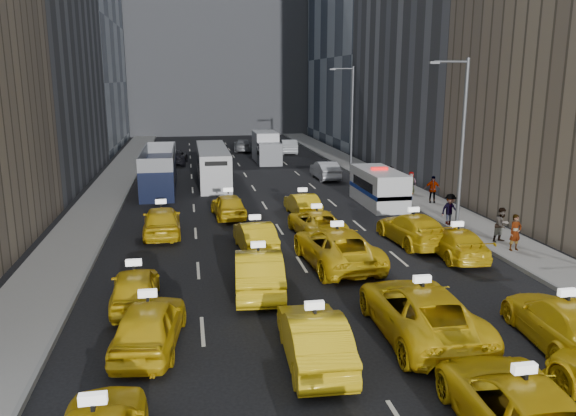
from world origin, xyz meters
name	(u,v)px	position (x,y,z in m)	size (l,w,h in m)	color
ground	(354,348)	(0.00, 0.00, 0.00)	(160.00, 160.00, 0.00)	black
sidewalk_west	(106,195)	(-10.50, 25.00, 0.07)	(3.00, 90.00, 0.15)	gray
sidewalk_east	(392,185)	(10.50, 25.00, 0.07)	(3.00, 90.00, 0.15)	gray
curb_west	(127,194)	(-9.05, 25.00, 0.09)	(0.15, 90.00, 0.18)	slate
curb_east	(374,185)	(9.05, 25.00, 0.09)	(0.15, 90.00, 0.18)	slate
streetlight_near	(460,139)	(9.18, 12.00, 4.92)	(2.15, 0.22, 9.00)	#595B60
streetlight_far	(351,115)	(9.18, 32.00, 4.92)	(2.15, 0.22, 9.00)	#595B60
taxi_2	(520,407)	(2.41, -4.83, 0.75)	(2.48, 5.39, 1.50)	gold
taxi_4	(149,324)	(-6.08, 1.14, 0.76)	(1.81, 4.49, 1.53)	gold
taxi_5	(314,337)	(-1.40, -0.62, 0.76)	(1.62, 4.64, 1.53)	gold
taxi_6	(420,310)	(2.31, 0.53, 0.83)	(2.75, 5.96, 1.66)	gold
taxi_7	(564,323)	(6.28, -0.96, 0.76)	(2.12, 5.21, 1.51)	gold
taxi_8	(135,287)	(-6.77, 4.48, 0.71)	(1.69, 4.19, 1.43)	gold
taxi_9	(258,271)	(-2.27, 5.14, 0.83)	(1.75, 5.03, 1.66)	gold
taxi_10	(337,247)	(1.49, 7.67, 0.82)	(2.73, 5.91, 1.64)	gold
taxi_11	(456,243)	(7.16, 7.81, 0.67)	(1.87, 4.61, 1.34)	gold
taxi_12	(162,221)	(-6.20, 13.84, 0.80)	(1.89, 4.69, 1.60)	gold
taxi_13	(255,236)	(-1.76, 10.37, 0.71)	(1.51, 4.32, 1.42)	gold
taxi_14	(316,223)	(1.71, 12.53, 0.67)	(2.22, 4.81, 1.34)	gold
taxi_15	(413,229)	(6.04, 10.20, 0.75)	(2.11, 5.19, 1.51)	gold
taxi_16	(228,205)	(-2.51, 17.19, 0.72)	(1.70, 4.22, 1.44)	gold
taxi_17	(302,204)	(1.88, 16.97, 0.67)	(1.41, 4.04, 1.33)	gold
nypd_van	(379,188)	(7.29, 18.87, 1.11)	(2.94, 5.96, 2.45)	silver
double_decker	(159,170)	(-6.85, 26.69, 1.45)	(3.10, 10.22, 2.93)	black
city_bus	(213,165)	(-2.85, 28.89, 1.36)	(2.70, 10.77, 2.76)	silver
box_truck	(266,148)	(2.85, 39.25, 1.41)	(2.54, 6.43, 2.89)	silver
misc_car_0	(325,170)	(6.20, 28.79, 0.74)	(1.56, 4.48, 1.48)	#9E9FA5
misc_car_1	(174,157)	(-6.04, 39.13, 0.71)	(2.35, 5.10, 1.42)	black
misc_car_2	(243,145)	(1.40, 47.84, 0.70)	(1.95, 4.80, 1.39)	slate
misc_car_3	(219,148)	(-1.41, 44.89, 0.74)	(1.75, 4.35, 1.48)	black
misc_car_4	(289,146)	(6.16, 45.14, 0.77)	(1.64, 4.70, 1.55)	#A8ABB0
pedestrian_0	(515,232)	(10.10, 7.83, 1.01)	(0.63, 0.41, 1.72)	gray
pedestrian_1	(502,225)	(10.25, 9.24, 1.01)	(0.83, 0.46, 1.71)	gray
pedestrian_2	(450,209)	(9.23, 12.74, 1.02)	(1.12, 0.46, 1.73)	gray
pedestrian_3	(432,189)	(10.69, 18.23, 1.02)	(1.02, 0.47, 1.75)	gray
pedestrian_4	(411,183)	(10.45, 21.22, 0.93)	(0.76, 0.41, 1.55)	gray
pedestrian_5	(391,177)	(9.96, 23.82, 0.93)	(1.45, 0.42, 1.57)	gray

